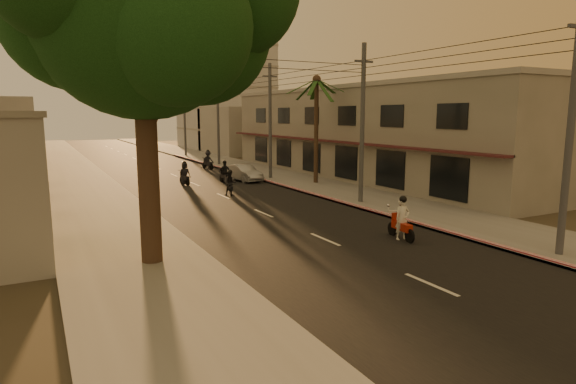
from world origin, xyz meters
name	(u,v)px	position (x,y,z in m)	size (l,w,h in m)	color
ground	(353,252)	(0.00, 0.00, 0.00)	(160.00, 160.00, 0.00)	#383023
road	(195,184)	(0.00, 20.00, 0.01)	(10.00, 140.00, 0.02)	black
sidewalk_right	(285,177)	(7.50, 20.00, 0.06)	(5.00, 140.00, 0.12)	slate
sidewalk_left	(85,191)	(-7.50, 20.00, 0.06)	(5.00, 140.00, 0.12)	slate
curb_stripe	(287,187)	(5.10, 15.00, 0.10)	(0.20, 60.00, 0.20)	#B01223
shophouse_row	(365,132)	(13.95, 18.00, 3.65)	(8.80, 34.20, 7.30)	gray
distant_tower	(224,54)	(16.00, 56.00, 14.00)	(12.10, 12.10, 28.00)	#B7B5B2
broadleaf_tree	(152,8)	(-6.61, 2.14, 8.48)	(9.60, 8.70, 12.10)	black
palm_tree	(317,86)	(8.00, 16.00, 7.15)	(5.00, 5.00, 8.20)	black
utility_poles	(270,96)	(6.20, 20.00, 6.54)	(1.20, 48.26, 9.00)	#38383A
filler_right	(241,131)	(14.00, 45.00, 3.00)	(8.00, 14.00, 6.00)	gray
scooter_red	(402,220)	(2.80, 0.56, 0.81)	(0.82, 1.87, 1.85)	black
scooter_mid_a	(230,184)	(0.53, 14.10, 0.76)	(1.11, 1.64, 1.66)	black
scooter_mid_b	(225,173)	(2.17, 19.52, 0.77)	(0.98, 1.76, 1.73)	black
scooter_far_a	(185,174)	(-0.75, 19.97, 0.79)	(0.91, 1.79, 1.76)	black
scooter_far_b	(208,160)	(4.01, 28.88, 0.85)	(1.40, 1.86, 1.86)	black
parked_car	(244,173)	(3.87, 19.91, 0.64)	(1.81, 4.02, 1.28)	#92959A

